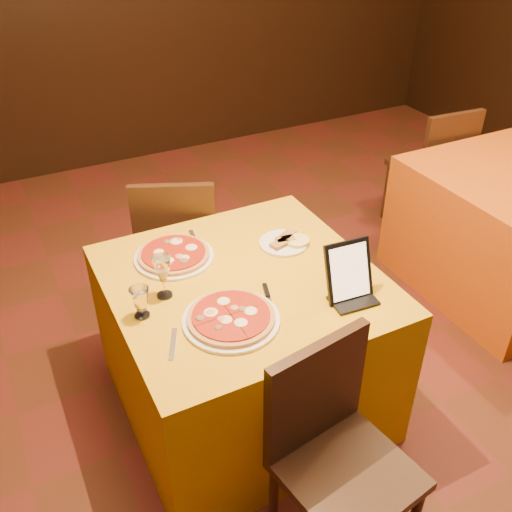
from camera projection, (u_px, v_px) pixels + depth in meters
name	position (u px, v px, depth m)	size (l,w,h in m)	color
floor	(380.00, 432.00, 2.66)	(6.00, 7.00, 0.01)	#5E2D19
main_table	(244.00, 344.00, 2.61)	(1.10, 1.10, 0.75)	#D49B0D
chair_main_near	(348.00, 473.00, 1.96)	(0.44, 0.44, 0.91)	black
chair_main_far	(179.00, 243.00, 3.17)	(0.45, 0.45, 0.91)	#30230F
chair_side_far	(427.00, 167.00, 3.97)	(0.39, 0.39, 0.91)	black
pizza_near	(231.00, 318.00, 2.16)	(0.37, 0.37, 0.03)	white
pizza_far	(174.00, 256.00, 2.51)	(0.35, 0.35, 0.03)	white
cutlet_dish	(283.00, 242.00, 2.61)	(0.22, 0.22, 0.03)	white
wine_glass	(163.00, 277.00, 2.25)	(0.07, 0.07, 0.19)	#EEE387
water_glass	(141.00, 303.00, 2.16)	(0.08, 0.08, 0.13)	white
tablet	(349.00, 271.00, 2.24)	(0.19, 0.02, 0.24)	black
knife	(270.00, 304.00, 2.25)	(0.25, 0.02, 0.01)	silver
fork_near	(173.00, 344.00, 2.06)	(0.17, 0.02, 0.01)	#ADADB4
fork_far	(195.00, 240.00, 2.64)	(0.18, 0.02, 0.01)	#ADADB3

